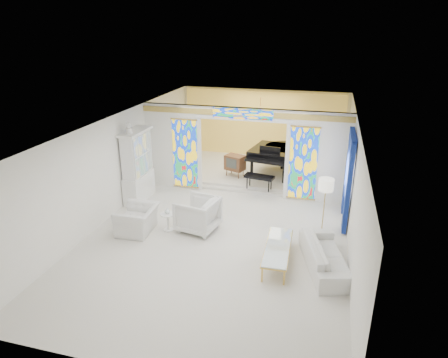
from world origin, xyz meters
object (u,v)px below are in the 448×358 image
(armchair_left, at_px, (138,220))
(armchair_right, at_px, (198,214))
(coffee_table, at_px, (278,248))
(china_cabinet, at_px, (138,166))
(grand_piano, at_px, (279,152))
(sofa, at_px, (326,256))
(tv_console, at_px, (235,163))

(armchair_left, relative_size, armchair_right, 1.07)
(armchair_right, xyz_separation_m, coffee_table, (2.43, -1.07, -0.09))
(china_cabinet, bearing_deg, armchair_right, -30.80)
(coffee_table, bearing_deg, grand_piano, 97.54)
(armchair_right, relative_size, sofa, 0.48)
(armchair_left, xyz_separation_m, coffee_table, (4.04, -0.52, 0.03))
(armchair_left, xyz_separation_m, sofa, (5.20, -0.46, -0.04))
(china_cabinet, bearing_deg, armchair_left, -65.11)
(coffee_table, xyz_separation_m, tv_console, (-2.32, 5.12, 0.30))
(coffee_table, distance_m, tv_console, 5.63)
(china_cabinet, xyz_separation_m, tv_console, (2.68, 2.52, -0.47))
(armchair_right, relative_size, grand_piano, 0.33)
(tv_console, bearing_deg, coffee_table, -45.50)
(armchair_right, relative_size, coffee_table, 0.54)
(armchair_right, bearing_deg, armchair_left, -60.94)
(armchair_right, height_order, grand_piano, grand_piano)
(sofa, distance_m, tv_console, 6.16)
(armchair_right, distance_m, tv_console, 4.06)
(sofa, relative_size, coffee_table, 1.13)
(armchair_right, distance_m, coffee_table, 2.66)
(china_cabinet, distance_m, sofa, 6.73)
(armchair_left, height_order, tv_console, tv_console)
(china_cabinet, bearing_deg, grand_piano, 37.30)
(armchair_left, distance_m, sofa, 5.22)
(china_cabinet, height_order, tv_console, china_cabinet)
(armchair_right, distance_m, sofa, 3.74)
(tv_console, bearing_deg, china_cabinet, -116.72)
(tv_console, bearing_deg, sofa, -35.37)
(grand_piano, bearing_deg, tv_console, -146.00)
(armchair_left, distance_m, coffee_table, 4.07)
(coffee_table, relative_size, tv_console, 2.44)
(armchair_right, bearing_deg, grand_piano, 170.96)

